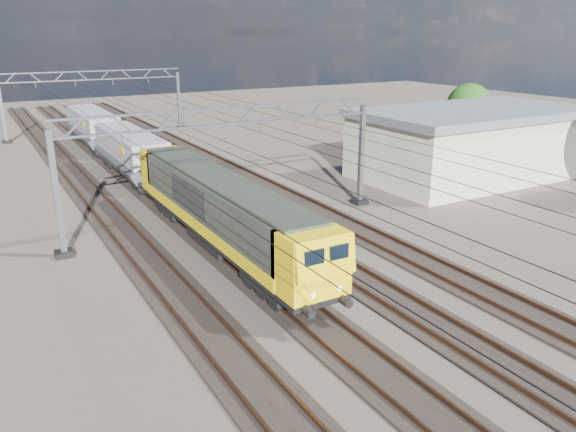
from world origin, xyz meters
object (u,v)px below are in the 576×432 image
locomotive (220,208)px  hopper_wagon_lead (131,151)px  catenary_gantry_far (96,100)px  hopper_wagon_mid (93,126)px  tree_far (473,108)px  industrial_shed (472,142)px  catenary_gantry_mid (230,163)px

locomotive → hopper_wagon_lead: (-0.00, 17.70, -0.09)m
catenary_gantry_far → hopper_wagon_mid: size_ratio=1.53×
catenary_gantry_far → hopper_wagon_lead: (-2.00, -21.36, -1.67)m
catenary_gantry_far → tree_far: (30.32, -26.21, 0.18)m
locomotive → industrial_shed: bearing=11.9°
locomotive → hopper_wagon_mid: (-0.00, 31.90, -0.09)m
hopper_wagon_lead → catenary_gantry_far: bearing=84.6°
hopper_wagon_mid → industrial_shed: bearing=-48.2°
hopper_wagon_mid → tree_far: size_ratio=2.02×
catenary_gantry_mid → locomotive: 3.98m
catenary_gantry_far → industrial_shed: size_ratio=1.07×
catenary_gantry_mid → catenary_gantry_far: (0.00, 36.00, 0.00)m
hopper_wagon_lead → industrial_shed: bearing=-27.8°
hopper_wagon_lead → hopper_wagon_mid: (0.00, 14.20, 0.00)m
hopper_wagon_lead → tree_far: tree_far is taller
tree_far → catenary_gantry_far: bearing=139.2°
catenary_gantry_mid → industrial_shed: catenary_gantry_mid is taller
catenary_gantry_far → industrial_shed: bearing=-57.1°
hopper_wagon_lead → hopper_wagon_mid: same height
industrial_shed → tree_far: (8.32, 7.79, 1.36)m
catenary_gantry_far → hopper_wagon_lead: 21.51m
catenary_gantry_far → tree_far: catenary_gantry_far is taller
hopper_wagon_lead → industrial_shed: size_ratio=0.70×
hopper_wagon_mid → tree_far: (32.32, -19.05, 1.86)m
catenary_gantry_mid → catenary_gantry_far: bearing=90.0°
catenary_gantry_far → industrial_shed: 40.51m
hopper_wagon_lead → industrial_shed: industrial_shed is taller
hopper_wagon_mid → catenary_gantry_mid: bearing=-86.0°
catenary_gantry_mid → tree_far: 31.86m
locomotive → tree_far: bearing=21.7°
hopper_wagon_mid → tree_far: bearing=-30.5°
catenary_gantry_mid → tree_far: bearing=17.9°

